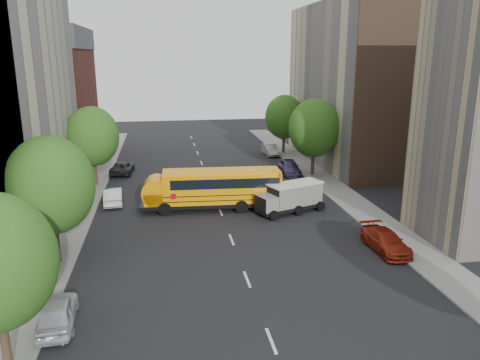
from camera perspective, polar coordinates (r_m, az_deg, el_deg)
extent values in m
plane|color=black|center=(34.39, -1.54, -6.03)|extent=(120.00, 120.00, 0.00)
cube|color=slate|center=(39.43, -19.43, -4.03)|extent=(3.00, 80.00, 0.12)
cube|color=slate|center=(41.92, 13.25, -2.44)|extent=(3.00, 80.00, 0.12)
cube|color=silver|center=(43.80, -3.36, -1.38)|extent=(0.15, 64.00, 0.01)
cube|color=maroon|center=(61.60, -22.48, 8.44)|extent=(10.00, 15.00, 13.00)
cube|color=#BEB694|center=(56.53, 14.13, 11.18)|extent=(10.00, 22.00, 18.00)
cube|color=brown|center=(46.65, 19.52, 10.06)|extent=(10.10, 0.30, 18.00)
cylinder|color=yellow|center=(68.20, 19.96, 18.50)|extent=(1.00, 1.00, 35.00)
cylinder|color=#38281C|center=(21.93, -26.77, -16.84)|extent=(0.36, 0.36, 2.70)
cylinder|color=#38281C|center=(30.58, -21.46, -6.98)|extent=(0.36, 0.36, 2.88)
ellipsoid|color=#195416|center=(29.51, -22.11, -0.61)|extent=(5.12, 5.12, 5.89)
cylinder|color=#38281C|center=(47.54, -17.23, 1.02)|extent=(0.36, 0.36, 2.81)
ellipsoid|color=#195416|center=(46.87, -17.55, 5.09)|extent=(4.99, 4.99, 5.74)
cylinder|color=#38281C|center=(49.52, 8.86, 2.15)|extent=(0.36, 0.36, 2.95)
ellipsoid|color=#195416|center=(48.85, 9.03, 6.28)|extent=(5.25, 5.25, 6.04)
cylinder|color=#38281C|center=(60.81, 5.34, 4.54)|extent=(0.36, 0.36, 2.74)
ellipsoid|color=#195416|center=(60.29, 5.41, 7.67)|extent=(4.86, 4.86, 5.59)
cube|color=black|center=(38.68, -3.26, -2.72)|extent=(11.97, 3.38, 0.32)
cube|color=#FFA005|center=(38.33, -2.19, -0.73)|extent=(9.64, 3.19, 2.43)
cube|color=#FFA005|center=(38.58, -10.50, -2.02)|extent=(2.04, 2.54, 1.06)
cube|color=black|center=(38.16, -8.93, -0.15)|extent=(0.67, 2.46, 1.27)
cube|color=#FFA005|center=(38.01, -2.21, 1.06)|extent=(9.63, 2.98, 0.15)
cube|color=black|center=(38.20, -1.88, 0.04)|extent=(8.80, 3.20, 0.79)
cube|color=black|center=(38.56, -2.17, -1.94)|extent=(9.65, 3.25, 0.06)
cube|color=black|center=(38.44, -2.18, -1.34)|extent=(9.65, 3.25, 0.06)
cube|color=#FFA005|center=(38.94, 4.88, -0.52)|extent=(0.31, 2.65, 2.43)
cube|color=#FFA005|center=(37.90, -6.51, 1.10)|extent=(0.67, 0.67, 0.11)
cube|color=#FFA005|center=(38.22, 1.43, 1.31)|extent=(0.67, 0.67, 0.11)
cylinder|color=#FFA005|center=(38.43, -10.54, -1.26)|extent=(2.36, 2.55, 2.22)
cylinder|color=red|center=(37.02, -8.40, -2.05)|extent=(0.53, 0.07, 0.53)
cylinder|color=black|center=(37.48, -9.47, -3.58)|extent=(1.07, 0.38, 1.06)
cylinder|color=black|center=(39.98, -9.27, -2.38)|extent=(1.07, 0.38, 1.06)
cylinder|color=black|center=(37.62, 0.39, -3.29)|extent=(1.07, 0.38, 1.06)
cylinder|color=black|center=(40.12, -0.04, -2.12)|extent=(1.07, 0.38, 1.06)
cylinder|color=black|center=(37.91, 3.57, -3.18)|extent=(1.07, 0.38, 1.06)
cylinder|color=black|center=(40.39, 2.94, -2.02)|extent=(1.07, 0.38, 1.06)
cube|color=black|center=(38.07, 6.06, -3.25)|extent=(5.91, 3.74, 0.28)
cube|color=white|center=(38.04, 6.67, -1.73)|extent=(4.65, 3.19, 1.68)
cube|color=white|center=(36.72, 3.49, -2.73)|extent=(1.85, 2.13, 1.12)
cube|color=silver|center=(37.80, 6.71, -0.44)|extent=(4.86, 3.34, 0.11)
cylinder|color=black|center=(36.24, 4.29, -4.29)|extent=(0.82, 0.50, 0.79)
cylinder|color=black|center=(37.71, 2.68, -3.48)|extent=(0.82, 0.50, 0.79)
cylinder|color=black|center=(37.49, 7.13, -3.70)|extent=(0.82, 0.50, 0.79)
cylinder|color=black|center=(38.92, 5.46, -2.94)|extent=(0.82, 0.50, 0.79)
cylinder|color=black|center=(38.72, 9.56, -3.18)|extent=(0.82, 0.50, 0.79)
cylinder|color=black|center=(40.10, 7.86, -2.47)|extent=(0.82, 0.50, 0.79)
imported|color=silver|center=(24.26, -21.36, -14.81)|extent=(1.92, 4.17, 1.39)
imported|color=silver|center=(41.40, -15.23, -1.86)|extent=(1.82, 4.37, 1.41)
imported|color=black|center=(51.64, -14.15, 1.46)|extent=(2.51, 4.86, 1.31)
imported|color=maroon|center=(32.00, 17.33, -7.11)|extent=(2.05, 4.66, 1.33)
imported|color=#353055|center=(50.10, 6.03, 1.60)|extent=(2.06, 4.73, 1.59)
imported|color=#9C9C97|center=(59.66, 3.70, 3.71)|extent=(1.61, 4.25, 1.38)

